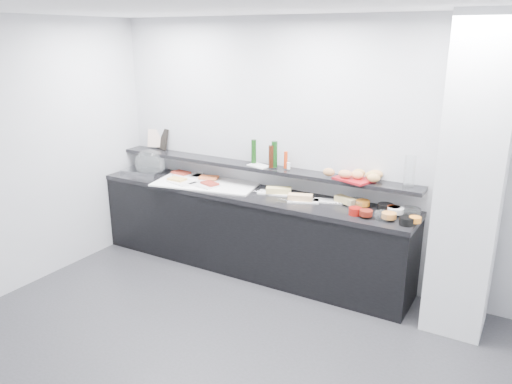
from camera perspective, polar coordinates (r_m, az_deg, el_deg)
The scene contains 57 objects.
ground at distance 4.15m, azimuth -5.02°, elevation -19.70°, with size 5.00×5.00×0.00m, color #2D2D30.
back_wall at distance 5.19m, azimuth 7.39°, elevation 4.51°, with size 5.00×0.02×2.70m, color #B1B3B8.
ceiling at distance 3.31m, azimuth -6.33°, elevation 20.81°, with size 5.00×5.00×0.00m, color white.
column at distance 4.49m, azimuth 23.41°, elevation 1.16°, with size 0.50×0.50×2.70m, color white.
buffet_cabinet at distance 5.52m, azimuth -0.94°, elevation -4.63°, with size 3.60×0.60×0.85m, color black.
counter_top at distance 5.37m, azimuth -0.96°, elevation -0.18°, with size 3.62×0.62×0.05m, color black.
wall_shelf at distance 5.44m, azimuth -0.02°, elevation 2.87°, with size 3.60×0.25×0.04m, color black.
cloche_base at distance 6.25m, azimuth -12.68°, elevation 2.39°, with size 0.48×0.32×0.04m, color #B6B9BD.
cloche_dome at distance 6.17m, azimuth -11.99°, elevation 3.24°, with size 0.38×0.25×0.34m, color white.
linen_runner at distance 5.64m, azimuth -5.76°, elevation 0.95°, with size 1.16×0.55×0.01m, color white.
platter_meat_a at distance 5.98m, azimuth -7.78°, elevation 2.00°, with size 0.33×0.22×0.01m, color white.
food_meat_a at distance 6.00m, azimuth -8.54°, elevation 2.21°, with size 0.21×0.13×0.02m, color maroon.
platter_salmon at distance 5.84m, azimuth -6.03°, elevation 1.70°, with size 0.29×0.19×0.01m, color white.
food_salmon at distance 5.76m, azimuth -5.43°, elevation 1.68°, with size 0.21×0.14×0.02m, color orange.
platter_cheese at distance 5.68m, azimuth -8.48°, elevation 1.13°, with size 0.31×0.21×0.01m, color white.
food_cheese at distance 5.74m, azimuth -9.02°, elevation 1.47°, with size 0.20×0.13×0.02m, color #F0BC5D.
platter_meat_b at distance 5.54m, azimuth -5.91°, elevation 0.83°, with size 0.31×0.21×0.01m, color white.
food_meat_b at distance 5.53m, azimuth -5.32°, elevation 0.99°, with size 0.19×0.12×0.02m, color maroon.
sandwich_plate_left at distance 5.28m, azimuth 2.01°, elevation -0.11°, with size 0.33×0.14×0.01m, color white.
sandwich_food_left at distance 5.25m, azimuth 2.61°, elevation 0.20°, with size 0.26×0.10×0.06m, color #E1C876.
tongs_left at distance 5.29m, azimuth 0.48°, elevation 0.08°, with size 0.01×0.01×0.16m, color silver.
sandwich_plate_mid at distance 5.05m, azimuth 5.42°, elevation -1.01°, with size 0.31×0.13×0.01m, color white.
sandwich_food_mid at distance 5.04m, azimuth 5.09°, elevation -0.60°, with size 0.25×0.09×0.06m, color #DEAC74.
tongs_mid at distance 5.02m, azimuth 3.38°, elevation -0.93°, with size 0.01×0.01×0.16m, color #ADAFB4.
sandwich_plate_right at distance 5.08m, azimuth 8.32°, elevation -1.02°, with size 0.30×0.13×0.01m, color silver.
sandwich_food_right at distance 5.01m, azimuth 10.19°, elevation -0.91°, with size 0.23×0.09×0.06m, color tan.
tongs_right at distance 4.98m, azimuth 9.01°, elevation -1.28°, with size 0.01×0.01×0.16m, color #B0B2B7.
bowl_glass_fruit at distance 4.97m, azimuth 11.44°, elevation -1.26°, with size 0.19×0.19×0.07m, color silver.
fill_glass_fruit at distance 4.95m, azimuth 12.11°, elevation -1.22°, with size 0.13×0.13×0.05m, color #C76C1B.
bowl_black_jam at distance 4.91m, azimuth 14.56°, elevation -1.73°, with size 0.15×0.15×0.07m, color black.
fill_black_jam at distance 4.85m, azimuth 15.45°, elevation -1.89°, with size 0.12×0.12×0.05m, color #5B1D0D.
bowl_glass_cream at distance 4.85m, azimuth 17.28°, elevation -2.21°, with size 0.18×0.18×0.07m, color white.
fill_glass_cream at distance 4.82m, azimuth 15.67°, elevation -2.02°, with size 0.15×0.15×0.05m, color silver.
bowl_red_jam at distance 4.74m, azimuth 11.26°, elevation -2.16°, with size 0.12×0.12×0.07m, color maroon.
fill_red_jam at distance 4.68m, azimuth 12.46°, elevation -2.34°, with size 0.12×0.12×0.05m, color #5D160D.
bowl_glass_salmon at distance 4.68m, azimuth 14.33°, elevation -2.67°, with size 0.15×0.15×0.07m, color silver.
fill_glass_salmon at distance 4.67m, azimuth 14.97°, elevation -2.60°, with size 0.13×0.13×0.05m, color orange.
bowl_black_fruit at distance 4.61m, azimuth 16.82°, elevation -3.20°, with size 0.13×0.13×0.07m, color black.
fill_black_fruit at distance 4.63m, azimuth 17.72°, elevation -3.01°, with size 0.11×0.11×0.05m, color orange.
framed_print at distance 6.31m, azimuth -10.65°, elevation 6.00°, with size 0.22×0.02×0.26m, color black.
print_art at distance 6.36m, azimuth -11.42°, elevation 6.05°, with size 0.20×0.00×0.22m, color #D7AA9B.
condiment_tray at distance 5.39m, azimuth 0.38°, elevation 3.01°, with size 0.24×0.15×0.01m, color white.
bottle_green_a at distance 5.45m, azimuth -0.26°, elevation 4.66°, with size 0.05×0.05×0.26m, color #10370F.
bottle_brown at distance 5.26m, azimuth 1.73°, elevation 4.07°, with size 0.05×0.05×0.24m, color #331509.
bottle_green_b at distance 5.28m, azimuth 2.12°, elevation 4.33°, with size 0.06×0.06×0.28m, color #0F3A11.
bottle_hot at distance 5.26m, azimuth 3.42°, elevation 3.69°, with size 0.04×0.04×0.18m, color red.
shaker_salt at distance 5.32m, azimuth 2.06°, elevation 3.27°, with size 0.03×0.03×0.07m, color silver.
shaker_pepper at distance 5.23m, azimuth 3.75°, elevation 3.00°, with size 0.04×0.04×0.07m, color white.
bread_tray at distance 4.96m, azimuth 11.11°, elevation 1.44°, with size 0.36×0.25×0.02m, color maroon.
bread_roll_n at distance 5.00m, azimuth 11.69°, elevation 2.15°, with size 0.12×0.08×0.08m, color #B48244.
bread_roll_ne at distance 5.00m, azimuth 13.50°, elevation 2.01°, with size 0.15×0.09×0.08m, color tan.
bread_roll_sw at distance 4.98m, azimuth 8.33°, elevation 2.27°, with size 0.12×0.08×0.08m, color #B47644.
bread_roll_s at distance 4.94m, azimuth 10.17°, elevation 2.04°, with size 0.14×0.09×0.08m, color #C97B4C.
bread_roll_se at distance 4.85m, azimuth 13.31°, elevation 1.57°, with size 0.12×0.08×0.08m, color tan.
bread_roll_midw at distance 4.93m, azimuth 11.47°, elevation 1.93°, with size 0.13×0.08×0.08m, color #D1894F.
bread_roll_mide at distance 4.92m, azimuth 13.07°, elevation 1.82°, with size 0.13×0.08×0.08m, color #B59145.
carafe at distance 4.82m, azimuth 17.15°, elevation 2.24°, with size 0.10×0.10×0.30m, color silver.
Camera 1 is at (1.95, -2.67, 2.50)m, focal length 35.00 mm.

